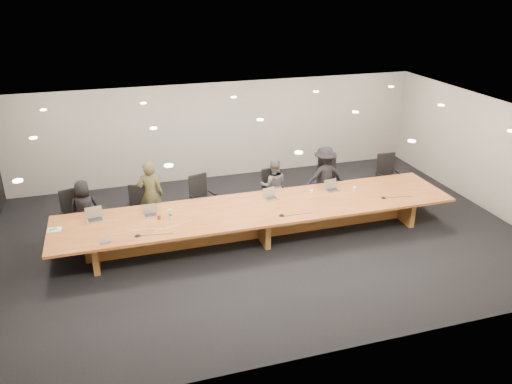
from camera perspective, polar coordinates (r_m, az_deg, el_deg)
ground at (r=11.54m, az=0.43°, el=-5.13°), size 12.00×12.00×0.00m
back_wall at (r=14.59m, az=-4.25°, el=6.99°), size 12.00×0.02×2.80m
conference_table at (r=11.30m, az=0.44°, el=-2.81°), size 9.00×1.80×0.75m
chair_far_left at (r=11.98m, az=-19.95°, el=-2.45°), size 0.73×0.73×1.14m
chair_left at (r=11.93m, az=-13.44°, el=-1.92°), size 0.69×0.69×1.07m
chair_mid_left at (r=12.18m, az=-6.10°, el=-0.68°), size 0.72×0.72×1.13m
chair_mid_right at (r=12.49m, az=2.06°, el=0.08°), size 0.62×0.62×1.13m
chair_right at (r=13.13m, az=8.37°, el=1.13°), size 0.63×0.63×1.18m
chair_far_right at (r=13.79m, az=14.94°, el=1.74°), size 0.63×0.63×1.21m
person_a at (r=11.91m, az=-18.99°, el=-1.86°), size 0.70×0.48×1.37m
person_b at (r=11.91m, az=-11.95°, el=-0.31°), size 0.66×0.49×1.65m
person_c at (r=12.54m, az=2.00°, el=0.75°), size 0.78×0.67×1.37m
person_d at (r=12.89m, az=7.81°, el=1.75°), size 1.06×0.64×1.60m
laptop_a at (r=11.09m, az=-17.96°, el=-2.47°), size 0.38×0.30×0.27m
laptop_b at (r=11.00m, az=-12.00°, el=-2.11°), size 0.31×0.23×0.24m
laptop_d at (r=11.57m, az=1.77°, el=-0.23°), size 0.36×0.30×0.25m
laptop_e at (r=12.16m, az=8.77°, el=0.73°), size 0.35×0.28×0.26m
water_bottle at (r=10.78m, az=-9.74°, el=-2.54°), size 0.07×0.07×0.22m
amber_mug at (r=10.84m, az=-11.02°, el=-2.85°), size 0.07×0.07×0.09m
paper_cup_near at (r=11.97m, az=6.37°, el=0.05°), size 0.10×0.10×0.09m
paper_cup_far at (r=12.26m, az=11.18°, el=0.35°), size 0.10×0.10×0.10m
notepad at (r=11.01m, az=-22.06°, el=-4.03°), size 0.29×0.23×0.02m
lime_gadget at (r=10.99m, az=-22.18°, el=-3.98°), size 0.17×0.14×0.02m
av_box at (r=10.20m, az=-16.85°, el=-5.43°), size 0.21×0.17×0.03m
mic_left at (r=10.26m, az=-13.38°, el=-4.84°), size 0.14×0.14×0.03m
mic_center at (r=10.82m, az=2.95°, el=-2.65°), size 0.18×0.18×0.03m
mic_right at (r=12.03m, az=14.38°, el=-0.60°), size 0.14×0.14×0.03m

